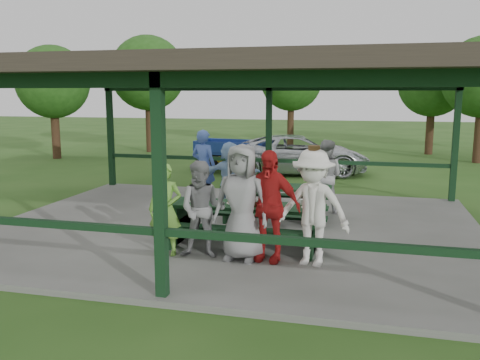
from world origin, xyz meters
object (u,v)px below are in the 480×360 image
(spectator_lblue, at_px, (230,175))
(pickup_truck, at_px, (298,155))
(contestant_white_fedora, at_px, (313,208))
(contestant_grey_left, at_px, (203,210))
(spectator_blue, at_px, (204,166))
(picnic_table_far, at_px, (276,198))
(spectator_grey, at_px, (325,176))
(contestant_red, at_px, (268,206))
(contestant_green, at_px, (165,209))
(picnic_table_near, at_px, (246,219))
(farm_trailer, at_px, (234,155))
(contestant_grey_mid, at_px, (242,202))

(spectator_lblue, distance_m, pickup_truck, 6.24)
(contestant_white_fedora, height_order, spectator_lblue, contestant_white_fedora)
(contestant_grey_left, relative_size, spectator_blue, 0.89)
(contestant_white_fedora, bearing_deg, spectator_blue, 138.67)
(picnic_table_far, distance_m, spectator_grey, 1.44)
(contestant_red, height_order, pickup_truck, contestant_red)
(picnic_table_far, distance_m, contestant_green, 3.24)
(picnic_table_far, bearing_deg, picnic_table_near, -95.60)
(contestant_red, distance_m, spectator_blue, 4.74)
(picnic_table_far, height_order, pickup_truck, pickup_truck)
(contestant_green, relative_size, spectator_blue, 0.86)
(picnic_table_far, height_order, farm_trailer, farm_trailer)
(contestant_red, bearing_deg, contestant_grey_left, -165.61)
(contestant_green, distance_m, spectator_grey, 4.56)
(picnic_table_far, bearing_deg, spectator_blue, 148.32)
(contestant_grey_left, relative_size, contestant_red, 0.89)
(contestant_red, bearing_deg, contestant_grey_mid, -164.17)
(picnic_table_near, distance_m, picnic_table_far, 2.01)
(picnic_table_near, height_order, contestant_green, contestant_green)
(picnic_table_far, height_order, contestant_grey_mid, contestant_grey_mid)
(contestant_green, distance_m, contestant_grey_mid, 1.33)
(contestant_white_fedora, bearing_deg, farm_trailer, 122.76)
(picnic_table_near, distance_m, contestant_red, 1.05)
(contestant_green, bearing_deg, spectator_grey, 53.12)
(contestant_white_fedora, bearing_deg, picnic_table_near, 158.34)
(picnic_table_near, xyz_separation_m, spectator_blue, (-1.88, 3.28, 0.44))
(pickup_truck, bearing_deg, picnic_table_near, 169.85)
(spectator_grey, xyz_separation_m, farm_trailer, (-3.77, 5.93, -0.33))
(contestant_green, distance_m, spectator_lblue, 3.81)
(contestant_grey_left, xyz_separation_m, spectator_lblue, (-0.56, 3.78, -0.02))
(farm_trailer, bearing_deg, contestant_red, -63.99)
(contestant_grey_mid, distance_m, spectator_blue, 4.57)
(farm_trailer, bearing_deg, spectator_lblue, -67.99)
(contestant_red, height_order, spectator_blue, spectator_blue)
(contestant_grey_mid, bearing_deg, picnic_table_near, 103.13)
(picnic_table_far, distance_m, contestant_white_fedora, 3.06)
(contestant_green, height_order, contestant_grey_mid, contestant_grey_mid)
(contestant_red, height_order, spectator_grey, contestant_red)
(picnic_table_near, distance_m, contestant_green, 1.53)
(contestant_green, relative_size, contestant_grey_mid, 0.82)
(picnic_table_far, relative_size, spectator_blue, 1.27)
(contestant_grey_left, height_order, contestant_red, contestant_red)
(contestant_grey_left, bearing_deg, contestant_white_fedora, -5.84)
(contestant_green, bearing_deg, contestant_red, -1.46)
(picnic_table_far, relative_size, pickup_truck, 0.47)
(picnic_table_near, bearing_deg, contestant_grey_left, -121.57)
(contestant_grey_mid, bearing_deg, contestant_red, 11.87)
(contestant_grey_left, distance_m, spectator_grey, 4.23)
(contestant_green, distance_m, pickup_truck, 10.03)
(picnic_table_far, height_order, contestant_red, contestant_red)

